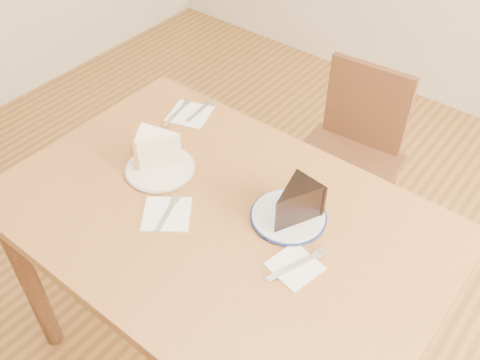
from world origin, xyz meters
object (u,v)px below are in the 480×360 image
at_px(table, 220,239).
at_px(chocolate_cake, 292,207).
at_px(plate_navy, 288,216).
at_px(chair_far, 347,157).
at_px(carrot_cake, 161,149).
at_px(plate_cream, 160,169).

height_order(table, chocolate_cake, chocolate_cake).
bearing_deg(plate_navy, table, -145.09).
bearing_deg(plate_navy, chocolate_cake, -33.39).
relative_size(chair_far, carrot_cake, 6.56).
relative_size(plate_cream, chocolate_cake, 1.46).
bearing_deg(plate_cream, plate_navy, 10.82).
relative_size(chair_far, plate_cream, 4.01).
xyz_separation_m(plate_navy, carrot_cake, (-0.41, -0.05, 0.05)).
bearing_deg(chair_far, chocolate_cake, 99.10).
xyz_separation_m(plate_cream, plate_navy, (0.40, 0.08, 0.00)).
height_order(table, carrot_cake, carrot_cake).
bearing_deg(chocolate_cake, plate_cream, 15.78).
bearing_deg(plate_navy, carrot_cake, -172.58).
bearing_deg(carrot_cake, plate_navy, 64.20).
xyz_separation_m(table, chocolate_cake, (0.17, 0.10, 0.16)).
height_order(plate_navy, carrot_cake, carrot_cake).
height_order(plate_cream, plate_navy, same).
bearing_deg(chair_far, carrot_cake, 65.23).
bearing_deg(carrot_cake, chair_far, 126.85).
bearing_deg(table, chocolate_cake, 30.23).
height_order(chair_far, carrot_cake, carrot_cake).
height_order(plate_cream, carrot_cake, carrot_cake).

